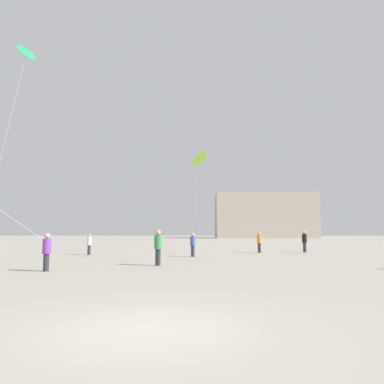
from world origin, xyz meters
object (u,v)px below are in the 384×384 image
at_px(building_left_hall, 265,216).
at_px(person_in_purple, 47,250).
at_px(person_in_blue, 193,244).
at_px(person_in_green, 158,246).
at_px(person_in_black, 304,241).
at_px(kite_emerald_diamond, 27,52).
at_px(kite_lime_diamond, 199,158).
at_px(person_in_white, 89,243).
at_px(person_in_orange, 259,241).

bearing_deg(building_left_hall, person_in_purple, -105.41).
xyz_separation_m(person_in_blue, person_in_green, (-1.59, -6.87, 0.11)).
xyz_separation_m(person_in_purple, person_in_black, (15.65, 15.63, 0.07)).
bearing_deg(kite_emerald_diamond, kite_lime_diamond, 9.33).
distance_m(person_in_blue, person_in_purple, 11.68).
relative_size(person_in_black, kite_emerald_diamond, 0.14).
bearing_deg(person_in_white, person_in_green, -156.32).
distance_m(person_in_white, person_in_green, 10.83).
distance_m(person_in_green, person_in_black, 16.75).
xyz_separation_m(person_in_white, person_in_black, (17.42, 3.95, 0.13)).
relative_size(person_in_purple, kite_lime_diamond, 0.29).
height_order(person_in_white, person_in_orange, person_in_orange).
height_order(person_in_purple, person_in_black, person_in_black).
bearing_deg(person_in_blue, kite_lime_diamond, -155.98).
bearing_deg(kite_lime_diamond, person_in_black, 41.69).
height_order(person_in_white, person_in_green, person_in_green).
bearing_deg(kite_emerald_diamond, person_in_green, -17.60).
height_order(person_in_white, kite_emerald_diamond, kite_emerald_diamond).
height_order(person_in_green, person_in_black, person_in_green).
height_order(kite_emerald_diamond, kite_lime_diamond, kite_emerald_diamond).
relative_size(person_in_blue, person_in_white, 1.05).
distance_m(person_in_blue, kite_emerald_diamond, 16.91).
bearing_deg(person_in_purple, person_in_green, 133.80).
bearing_deg(person_in_blue, person_in_green, 178.47).
relative_size(person_in_green, building_left_hall, 0.07).
relative_size(person_in_orange, kite_emerald_diamond, 0.14).
bearing_deg(person_in_blue, person_in_purple, 159.02).
distance_m(person_in_blue, person_in_black, 11.02).
relative_size(person_in_white, building_left_hall, 0.06).
height_order(person_in_green, person_in_orange, person_in_green).
bearing_deg(building_left_hall, person_in_green, -102.84).
relative_size(person_in_white, person_in_orange, 0.92).
relative_size(person_in_orange, kite_lime_diamond, 0.30).
xyz_separation_m(person_in_white, person_in_purple, (1.77, -11.68, 0.06)).
xyz_separation_m(kite_lime_diamond, building_left_hall, (16.37, 76.17, -0.72)).
relative_size(person_in_orange, building_left_hall, 0.06).
bearing_deg(person_in_purple, person_in_blue, 158.86).
bearing_deg(person_in_purple, kite_emerald_diamond, -131.67).
bearing_deg(person_in_blue, person_in_black, -46.88).
bearing_deg(person_in_purple, building_left_hall, 175.93).
distance_m(person_in_blue, person_in_orange, 7.45).
xyz_separation_m(person_in_purple, kite_lime_diamond, (6.75, 7.70, 5.73)).
xyz_separation_m(person_in_black, person_in_orange, (-3.96, -0.68, -0.05)).
bearing_deg(person_in_white, person_in_purple, 175.75).
bearing_deg(person_in_purple, kite_lime_diamond, 150.09).
distance_m(kite_emerald_diamond, building_left_hall, 83.06).
bearing_deg(person_in_green, kite_lime_diamond, -28.91).
xyz_separation_m(person_in_white, building_left_hall, (24.89, 72.19, 5.07)).
bearing_deg(building_left_hall, person_in_orange, -99.41).
bearing_deg(kite_emerald_diamond, person_in_purple, -53.00).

